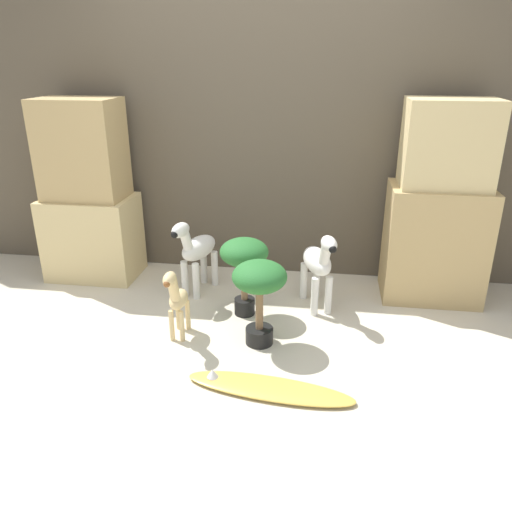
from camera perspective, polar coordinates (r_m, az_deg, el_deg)
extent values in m
plane|color=beige|center=(3.16, -2.90, -11.05)|extent=(14.00, 14.00, 0.00)
cube|color=brown|center=(4.04, 0.60, 13.17)|extent=(6.40, 0.08, 2.20)
cube|color=#DBC184|center=(4.30, -18.12, 2.08)|extent=(0.71, 0.47, 0.67)
cube|color=tan|center=(4.13, -19.31, 11.41)|extent=(0.61, 0.40, 0.76)
cube|color=tan|center=(3.92, 19.69, 1.39)|extent=(0.71, 0.47, 0.85)
cube|color=#DBC184|center=(3.74, 21.14, 11.86)|extent=(0.60, 0.40, 0.60)
cylinder|color=white|center=(3.58, 8.26, -4.47)|extent=(0.05, 0.05, 0.29)
cylinder|color=white|center=(3.54, 6.71, -4.63)|extent=(0.05, 0.05, 0.29)
cylinder|color=white|center=(3.81, 6.93, -2.68)|extent=(0.05, 0.05, 0.29)
cylinder|color=white|center=(3.78, 5.46, -2.82)|extent=(0.05, 0.05, 0.29)
ellipsoid|color=white|center=(3.59, 6.98, -0.54)|extent=(0.29, 0.42, 0.17)
cylinder|color=white|center=(3.40, 7.93, 0.36)|extent=(0.11, 0.14, 0.20)
ellipsoid|color=white|center=(3.31, 8.34, 1.37)|extent=(0.15, 0.20, 0.11)
sphere|color=black|center=(3.25, 8.76, 0.76)|extent=(0.05, 0.05, 0.05)
cube|color=black|center=(3.39, 7.94, 0.51)|extent=(0.04, 0.08, 0.17)
cylinder|color=white|center=(3.78, -6.86, -2.87)|extent=(0.05, 0.05, 0.29)
cylinder|color=white|center=(3.83, -8.14, -2.58)|extent=(0.05, 0.05, 0.29)
cylinder|color=white|center=(3.99, -4.75, -1.40)|extent=(0.05, 0.05, 0.29)
cylinder|color=white|center=(4.04, -5.98, -1.14)|extent=(0.05, 0.05, 0.29)
ellipsoid|color=white|center=(3.82, -6.54, 0.95)|extent=(0.28, 0.42, 0.17)
cylinder|color=white|center=(3.65, -8.02, 1.94)|extent=(0.11, 0.14, 0.20)
ellipsoid|color=white|center=(3.58, -8.62, 2.94)|extent=(0.15, 0.20, 0.11)
sphere|color=black|center=(3.52, -9.30, 2.44)|extent=(0.05, 0.05, 0.05)
cube|color=black|center=(3.65, -8.03, 2.08)|extent=(0.04, 0.08, 0.17)
cylinder|color=#E0C184|center=(3.26, -8.47, -7.94)|extent=(0.03, 0.03, 0.21)
cylinder|color=#E0C184|center=(3.28, -9.60, -7.84)|extent=(0.03, 0.03, 0.21)
cylinder|color=#E0C184|center=(3.39, -7.79, -6.69)|extent=(0.03, 0.03, 0.21)
cylinder|color=#E0C184|center=(3.41, -8.89, -6.60)|extent=(0.03, 0.03, 0.21)
ellipsoid|color=#E0C184|center=(3.26, -8.84, -4.89)|extent=(0.12, 0.22, 0.11)
cylinder|color=#E0C184|center=(3.13, -9.42, -3.66)|extent=(0.07, 0.12, 0.21)
ellipsoid|color=#E0C184|center=(3.04, -9.86, -2.60)|extent=(0.08, 0.14, 0.08)
sphere|color=brown|center=(2.99, -10.17, -3.19)|extent=(0.04, 0.04, 0.04)
cylinder|color=black|center=(3.24, 0.38, -9.05)|extent=(0.18, 0.18, 0.11)
cylinder|color=brown|center=(3.15, 0.39, -6.13)|extent=(0.05, 0.05, 0.27)
ellipsoid|color=#286B2D|center=(3.04, 0.40, -2.35)|extent=(0.34, 0.34, 0.19)
cylinder|color=black|center=(3.57, -1.28, -5.75)|extent=(0.15, 0.15, 0.12)
cylinder|color=brown|center=(3.49, -1.31, -2.98)|extent=(0.05, 0.05, 0.27)
ellipsoid|color=#286B2D|center=(3.40, -1.34, 0.46)|extent=(0.33, 0.33, 0.18)
ellipsoid|color=gold|center=(2.84, 1.57, -14.88)|extent=(0.96, 0.33, 0.04)
cone|color=white|center=(2.90, -4.98, -13.20)|extent=(0.07, 0.07, 0.05)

